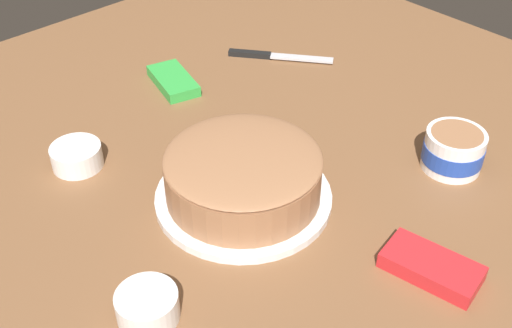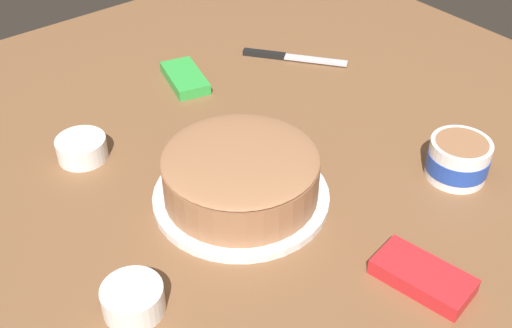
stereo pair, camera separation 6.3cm
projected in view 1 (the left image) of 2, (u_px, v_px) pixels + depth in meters
name	position (u px, v px, depth m)	size (l,w,h in m)	color
ground_plane	(262.00, 170.00, 1.12)	(1.54, 1.54, 0.00)	brown
frosted_cake	(243.00, 178.00, 1.03)	(0.29, 0.29, 0.10)	white
frosting_tub	(454.00, 150.00, 1.11)	(0.11, 0.11, 0.07)	white
spreading_knife	(271.00, 56.00, 1.43)	(0.20, 0.16, 0.01)	silver
sprinkle_bowl_orange	(77.00, 156.00, 1.12)	(0.09, 0.09, 0.04)	white
sprinkle_bowl_pink	(147.00, 305.00, 0.85)	(0.09, 0.09, 0.04)	white
candy_box_lower	(173.00, 81.00, 1.34)	(0.14, 0.07, 0.02)	green
candy_box_upper	(431.00, 267.00, 0.92)	(0.14, 0.07, 0.03)	red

